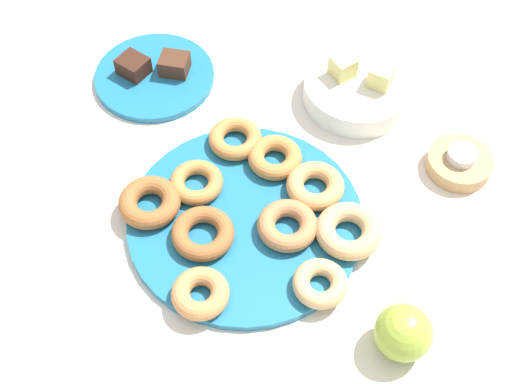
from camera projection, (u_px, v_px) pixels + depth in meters
ground_plane at (245, 222)px, 1.04m from camera, size 2.40×2.40×0.00m
donut_plate at (245, 220)px, 1.03m from camera, size 0.35×0.35×0.01m
donut_0 at (196, 182)px, 1.05m from camera, size 0.11×0.11×0.02m
donut_1 at (287, 226)px, 1.00m from camera, size 0.11×0.11×0.03m
donut_2 at (200, 293)px, 0.94m from camera, size 0.09×0.09×0.03m
donut_3 at (275, 158)px, 1.08m from camera, size 0.10×0.10×0.03m
donut_4 at (315, 186)px, 1.05m from camera, size 0.12×0.12×0.03m
donut_5 at (235, 139)px, 1.10m from camera, size 0.11×0.11×0.02m
donut_6 at (348, 231)px, 1.00m from camera, size 0.10×0.10×0.03m
donut_7 at (320, 284)px, 0.95m from camera, size 0.11×0.11×0.02m
donut_8 at (203, 233)px, 1.00m from camera, size 0.13×0.13×0.03m
donut_9 at (150, 202)px, 1.03m from camera, size 0.11×0.11×0.03m
cake_plate at (155, 77)px, 1.21m from camera, size 0.21×0.21×0.01m
brownie_near at (133, 66)px, 1.19m from camera, size 0.05×0.05×0.03m
brownie_far at (174, 64)px, 1.19m from camera, size 0.06×0.06×0.03m
candle_holder at (459, 163)px, 1.09m from camera, size 0.10×0.10×0.03m
tealight at (462, 155)px, 1.07m from camera, size 0.05×0.05×0.01m
fruit_bowl at (357, 91)px, 1.17m from camera, size 0.18×0.18×0.04m
melon_chunk_left at (343, 67)px, 1.15m from camera, size 0.05×0.05×0.04m
melon_chunk_right at (381, 76)px, 1.13m from camera, size 0.04×0.04×0.04m
apple at (403, 333)px, 0.89m from camera, size 0.08×0.08×0.08m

